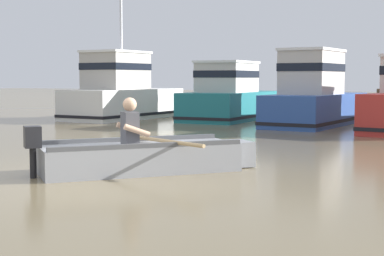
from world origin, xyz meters
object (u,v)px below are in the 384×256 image
Objects in this scene: moored_boat_blue at (315,97)px; rowboat_with_person at (144,156)px; moored_boat_white at (121,94)px; moored_boat_teal at (231,98)px.

rowboat_with_person is at bearing -88.43° from moored_boat_blue.
moored_boat_teal is at bearing 20.17° from moored_boat_white.
moored_boat_teal is at bearing 107.61° from rowboat_with_person.
moored_boat_white reaches higher than moored_boat_blue.
moored_boat_white reaches higher than rowboat_with_person.
moored_boat_blue reaches higher than rowboat_with_person.
moored_boat_teal is at bearing 162.53° from moored_boat_blue.
rowboat_with_person is 12.70m from moored_boat_white.
moored_boat_white is 7.19m from moored_boat_blue.
moored_boat_blue is at bearing -17.47° from moored_boat_teal.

